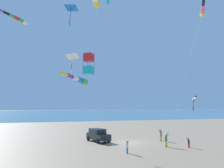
# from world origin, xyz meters

# --- Properties ---
(ground_plane) EXTENTS (600.00, 600.00, 0.00)m
(ground_plane) POSITION_xyz_m (0.00, 0.00, 0.00)
(ground_plane) COLOR gray
(ocean_water_strip) EXTENTS (240.00, 600.00, 0.01)m
(ocean_water_strip) POSITION_xyz_m (-165.00, 0.00, 0.00)
(ocean_water_strip) COLOR #386B84
(ocean_water_strip) RESTS_ON ground_plane
(parked_car) EXTENTS (4.65, 3.01, 1.85)m
(parked_car) POSITION_xyz_m (-2.19, -4.15, 0.95)
(parked_car) COLOR black
(parked_car) RESTS_ON ground_plane
(cooler_box) EXTENTS (0.62, 0.42, 0.42)m
(cooler_box) POSITION_xyz_m (0.18, -4.18, 0.21)
(cooler_box) COLOR black
(cooler_box) RESTS_ON ground_plane
(person_adult_flyer) EXTENTS (0.51, 0.60, 1.77)m
(person_adult_flyer) POSITION_xyz_m (4.32, 3.37, 0.96)
(person_adult_flyer) COLOR gold
(person_adult_flyer) RESTS_ON ground_plane
(person_child_green_jacket) EXTENTS (0.36, 0.42, 1.24)m
(person_child_green_jacket) POSITION_xyz_m (5.58, 5.83, 0.68)
(person_child_green_jacket) COLOR #B72833
(person_child_green_jacket) RESTS_ON ground_plane
(person_child_grey_jacket) EXTENTS (0.58, 0.64, 1.79)m
(person_child_grey_jacket) POSITION_xyz_m (0.05, 5.04, 0.98)
(person_child_grey_jacket) COLOR gold
(person_child_grey_jacket) RESTS_ON ground_plane
(person_bystander_far) EXTENTS (0.44, 0.35, 1.46)m
(person_bystander_far) POSITION_xyz_m (6.40, -2.76, 0.80)
(person_bystander_far) COLOR #335199
(person_bystander_far) RESTS_ON ground_plane
(kite_delta_black_fish_shape) EXTENTS (2.58, 2.37, 6.40)m
(kite_delta_black_fish_shape) POSITION_xyz_m (9.01, 4.17, 6.07)
(kite_delta_black_fish_shape) COLOR black
(kite_delta_black_fish_shape) RESTS_ON ground_plane
(kite_delta_long_streamer_left) EXTENTS (2.47, 7.76, 13.12)m
(kite_delta_long_streamer_left) POSITION_xyz_m (-2.28, -8.20, 12.58)
(kite_delta_long_streamer_left) COLOR white
(kite_delta_long_streamer_left) RESTS_ON ground_plane
(kite_windsock_rainbow_low_near) EXTENTS (13.35, 3.74, 16.82)m
(kite_windsock_rainbow_low_near) POSITION_xyz_m (9.47, 5.63, 16.57)
(kite_windsock_rainbow_low_near) COLOR yellow
(kite_windsock_rainbow_low_near) RESTS_ON ground_plane
(kite_windsock_purple_drifting) EXTENTS (8.89, 9.56, 14.04)m
(kite_windsock_purple_drifting) POSITION_xyz_m (7.24, -14.44, 13.72)
(kite_windsock_purple_drifting) COLOR white
(kite_windsock_purple_drifting) RESTS_ON ground_plane
(kite_windsock_small_distant) EXTENTS (5.74, 7.04, 8.81)m
(kite_windsock_small_distant) POSITION_xyz_m (3.29, -7.91, 8.47)
(kite_windsock_small_distant) COLOR green
(kite_windsock_small_distant) RESTS_ON ground_plane
(kite_box_checkered_midright) EXTENTS (1.20, 11.03, 10.62)m
(kite_box_checkered_midright) POSITION_xyz_m (7.67, -7.39, 9.53)
(kite_box_checkered_midright) COLOR red
(kite_box_checkered_midright) RESTS_ON ground_plane
(kite_delta_green_low_center) EXTENTS (3.15, 4.99, 19.33)m
(kite_delta_green_low_center) POSITION_xyz_m (0.30, -8.72, 18.92)
(kite_delta_green_low_center) COLOR blue
(kite_delta_green_low_center) RESTS_ON ground_plane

